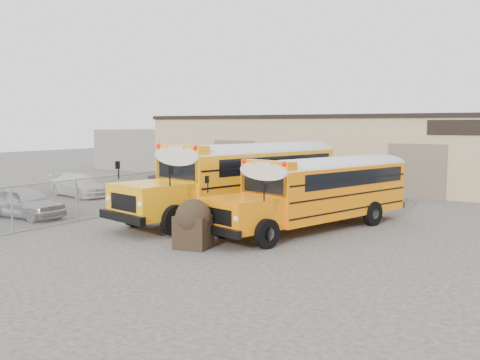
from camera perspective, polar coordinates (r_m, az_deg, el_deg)
The scene contains 10 objects.
ground at distance 19.32m, azimuth -5.32°, elevation -6.20°, with size 120.00×120.00×0.00m, color #3D3B38.
warehouse at distance 36.78m, azimuth 14.26°, elevation 3.14°, with size 30.20×10.20×4.67m.
chainlink_fence at distance 25.31m, azimuth -11.86°, elevation -1.34°, with size 0.07×18.07×1.81m.
distant_building_left at distance 49.97m, azimuth -9.65°, elevation 3.27°, with size 8.00×6.00×3.60m, color slate.
school_bus_left at distance 28.66m, azimuth 9.86°, elevation 1.55°, with size 5.12×11.58×3.29m.
school_bus_right at distance 25.82m, azimuth 16.76°, elevation 0.31°, with size 4.80×9.92×2.82m.
tarp_bundle at distance 17.64m, azimuth -4.99°, elevation -4.59°, with size 1.26×1.20×1.63m.
car_silver at distance 25.11m, azimuth -21.95°, elevation -2.23°, with size 1.59×3.96×1.35m, color silver.
car_white at distance 31.60m, azimuth -16.75°, elevation -0.54°, with size 1.76×4.32×1.25m, color silver.
car_dark at distance 32.15m, azimuth -6.21°, elevation -0.13°, with size 1.42×4.08×1.34m, color black.
Camera 1 is at (11.68, -14.84, 4.05)m, focal length 40.00 mm.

